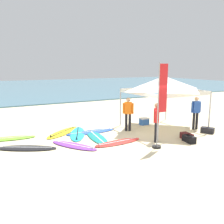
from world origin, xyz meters
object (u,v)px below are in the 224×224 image
surfboard_cyan (77,133)px  gear_bag_by_pole (189,139)px  surfboard_lime (8,139)px  person_blue (196,111)px  surfboard_teal (97,137)px  person_red (156,120)px  surfboard_purple (74,145)px  surfboard_red (118,142)px  cooler_box (144,121)px  person_orange (128,112)px  gear_bag_on_sand (187,136)px  surfboard_blue (91,132)px  surfboard_black (25,148)px  gear_bag_near_tent (207,130)px  surfboard_yellow (63,132)px  banner_flag (160,109)px  canopy_tent (164,83)px

surfboard_cyan → gear_bag_by_pole: size_ratio=4.44×
surfboard_lime → person_blue: bearing=-17.2°
gear_bag_by_pole → surfboard_teal: bearing=142.2°
surfboard_teal → person_red: 2.85m
surfboard_purple → surfboard_red: 1.87m
cooler_box → surfboard_cyan: bearing=-179.0°
surfboard_lime → person_orange: bearing=-13.3°
person_blue → gear_bag_on_sand: bearing=-146.8°
surfboard_teal → surfboard_lime: bearing=155.1°
surfboard_teal → surfboard_blue: size_ratio=1.00×
surfboard_purple → gear_bag_on_sand: gear_bag_on_sand is taller
surfboard_teal → cooler_box: 3.60m
surfboard_black → cooler_box: bearing=9.3°
person_orange → surfboard_red: bearing=-133.9°
surfboard_red → person_blue: bearing=1.4°
surfboard_red → gear_bag_by_pole: gear_bag_by_pole is taller
surfboard_cyan → person_red: person_red is taller
surfboard_purple → surfboard_black: size_ratio=0.90×
surfboard_teal → gear_bag_by_pole: (3.25, -2.52, 0.10)m
gear_bag_by_pole → surfboard_purple: bearing=158.0°
gear_bag_near_tent → surfboard_purple: bearing=169.5°
surfboard_yellow → surfboard_blue: 1.37m
person_orange → banner_flag: (-0.27, -2.80, 0.59)m
surfboard_red → surfboard_teal: bearing=111.9°
surfboard_cyan → person_blue: (5.74, -2.02, 0.95)m
person_blue → cooler_box: bearing=129.7°
person_blue → person_orange: bearing=156.4°
surfboard_lime → person_blue: size_ratio=1.44×
surfboard_purple → cooler_box: size_ratio=4.51×
surfboard_blue → gear_bag_near_tent: (5.02, -2.82, 0.10)m
canopy_tent → gear_bag_near_tent: bearing=-52.1°
surfboard_cyan → gear_bag_near_tent: gear_bag_near_tent is taller
person_blue → gear_bag_near_tent: bearing=-91.2°
surfboard_purple → gear_bag_near_tent: 6.60m
surfboard_yellow → person_orange: bearing=-20.8°
banner_flag → surfboard_red: bearing=133.2°
surfboard_teal → cooler_box: (3.44, 1.05, 0.16)m
surfboard_blue → gear_bag_on_sand: gear_bag_on_sand is taller
surfboard_lime → gear_bag_on_sand: gear_bag_on_sand is taller
surfboard_black → surfboard_red: (3.63, -1.12, 0.00)m
canopy_tent → surfboard_yellow: (-4.89, 1.63, -2.35)m
person_blue → cooler_box: person_blue is taller
surfboard_yellow → person_blue: bearing=-22.3°
person_red → surfboard_cyan: bearing=133.4°
cooler_box → gear_bag_near_tent: bearing=-59.5°
surfboard_purple → surfboard_cyan: 1.82m
surfboard_teal → surfboard_red: 1.25m
person_red → surfboard_red: bearing=158.8°
person_orange → person_blue: same height
surfboard_black → gear_bag_on_sand: bearing=-17.7°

